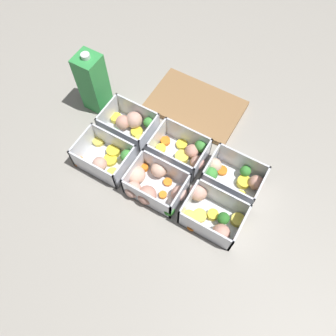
# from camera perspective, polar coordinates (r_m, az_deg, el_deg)

# --- Properties ---
(ground_plane) EXTENTS (4.00, 4.00, 0.00)m
(ground_plane) POSITION_cam_1_polar(r_m,az_deg,el_deg) (0.91, 0.00, -0.77)
(ground_plane) COLOR gray
(container_near_left) EXTENTS (0.17, 0.12, 0.08)m
(container_near_left) POSITION_cam_1_polar(r_m,az_deg,el_deg) (0.92, -10.51, 1.67)
(container_near_left) COLOR silver
(container_near_left) RESTS_ON ground_plane
(container_near_center) EXTENTS (0.18, 0.14, 0.08)m
(container_near_center) POSITION_cam_1_polar(r_m,az_deg,el_deg) (0.87, -2.81, -3.00)
(container_near_center) COLOR silver
(container_near_center) RESTS_ON ground_plane
(container_near_right) EXTENTS (0.18, 0.13, 0.08)m
(container_near_right) POSITION_cam_1_polar(r_m,az_deg,el_deg) (0.85, 7.57, -7.98)
(container_near_right) COLOR silver
(container_near_right) RESTS_ON ground_plane
(container_far_left) EXTENTS (0.15, 0.12, 0.08)m
(container_far_left) POSITION_cam_1_polar(r_m,az_deg,el_deg) (0.97, -6.75, 7.44)
(container_far_left) COLOR silver
(container_far_left) RESTS_ON ground_plane
(container_far_center) EXTENTS (0.17, 0.12, 0.08)m
(container_far_center) POSITION_cam_1_polar(r_m,az_deg,el_deg) (0.92, 2.92, 2.71)
(container_far_center) COLOR silver
(container_far_center) RESTS_ON ground_plane
(container_far_right) EXTENTS (0.17, 0.11, 0.08)m
(container_far_right) POSITION_cam_1_polar(r_m,az_deg,el_deg) (0.90, 11.30, -1.62)
(container_far_right) COLOR silver
(container_far_right) RESTS_ON ground_plane
(juice_carton) EXTENTS (0.07, 0.07, 0.20)m
(juice_carton) POSITION_cam_1_polar(r_m,az_deg,el_deg) (1.00, -12.91, 14.29)
(juice_carton) COLOR green
(juice_carton) RESTS_ON ground_plane
(cutting_board) EXTENTS (0.28, 0.18, 0.02)m
(cutting_board) POSITION_cam_1_polar(r_m,az_deg,el_deg) (1.03, 4.82, 10.79)
(cutting_board) COLOR olive
(cutting_board) RESTS_ON ground_plane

